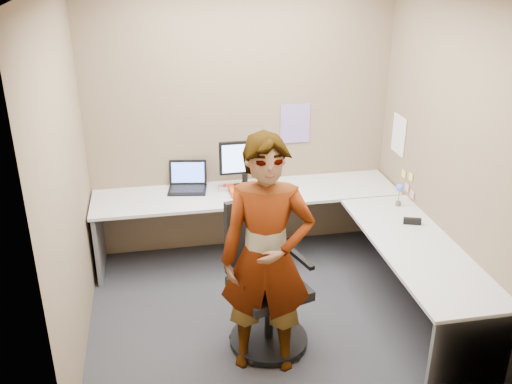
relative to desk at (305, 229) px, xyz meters
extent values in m
plane|color=#25252A|center=(-0.44, -0.39, -0.59)|extent=(3.00, 3.00, 0.00)
plane|color=brown|center=(-0.44, 0.91, 0.76)|extent=(3.00, 0.00, 3.00)
plane|color=brown|center=(1.06, -0.39, 0.76)|extent=(0.00, 2.70, 2.70)
plane|color=brown|center=(-1.94, -0.39, 0.76)|extent=(0.00, 2.70, 2.70)
cube|color=#BBBBBB|center=(-0.44, 0.59, 0.13)|extent=(2.96, 0.65, 0.03)
cube|color=#BBBBBB|center=(0.74, -0.71, 0.13)|extent=(0.65, 1.91, 0.03)
cube|color=#59595B|center=(-1.88, 0.59, -0.24)|extent=(0.04, 0.60, 0.70)
cube|color=#59595B|center=(1.00, 0.59, -0.24)|extent=(0.04, 0.60, 0.70)
cube|color=#59595B|center=(0.74, -1.63, -0.24)|extent=(0.60, 0.04, 0.70)
cube|color=red|center=(-0.45, 0.58, 0.17)|extent=(0.31, 0.23, 0.06)
cube|color=black|center=(-0.45, 0.58, 0.21)|extent=(0.21, 0.15, 0.02)
cube|color=black|center=(-0.45, 0.60, 0.28)|extent=(0.05, 0.04, 0.12)
cube|color=black|center=(-0.45, 0.60, 0.50)|extent=(0.49, 0.04, 0.32)
cube|color=#8EB4F5|center=(-0.45, 0.58, 0.50)|extent=(0.44, 0.01, 0.27)
cube|color=black|center=(-1.00, 0.73, 0.15)|extent=(0.40, 0.32, 0.02)
cube|color=black|center=(-0.98, 0.86, 0.28)|extent=(0.37, 0.13, 0.24)
cube|color=#476CE1|center=(-0.98, 0.86, 0.28)|extent=(0.33, 0.11, 0.19)
cube|color=#B7B7BC|center=(-0.64, 0.68, 0.16)|extent=(0.12, 0.08, 0.04)
sphere|color=red|center=(-0.64, 0.67, 0.19)|extent=(0.04, 0.04, 0.04)
cone|color=white|center=(-0.56, 0.53, 0.17)|extent=(0.10, 0.10, 0.06)
cube|color=black|center=(0.86, -0.35, 0.17)|extent=(0.15, 0.09, 0.05)
cylinder|color=brown|center=(0.89, 0.03, 0.16)|extent=(0.05, 0.05, 0.04)
cylinder|color=#338C3F|center=(0.89, 0.03, 0.25)|extent=(0.01, 0.01, 0.14)
sphere|color=#4577F3|center=(0.89, 0.03, 0.32)|extent=(0.07, 0.07, 0.07)
cube|color=#846BB7|center=(0.11, 0.90, 0.71)|extent=(0.30, 0.01, 0.40)
cube|color=white|center=(1.05, 0.51, 0.66)|extent=(0.01, 0.28, 0.38)
cube|color=#F2E059|center=(1.05, 0.16, 0.36)|extent=(0.01, 0.07, 0.07)
cube|color=pink|center=(1.05, 0.21, 0.23)|extent=(0.01, 0.07, 0.07)
cube|color=pink|center=(1.05, 0.09, 0.21)|extent=(0.01, 0.07, 0.07)
cube|color=#F2E059|center=(1.05, 0.31, 0.33)|extent=(0.01, 0.07, 0.07)
cylinder|color=black|center=(-0.50, -0.79, -0.54)|extent=(0.62, 0.62, 0.04)
cylinder|color=black|center=(-0.50, -0.79, -0.30)|extent=(0.07, 0.07, 0.45)
cube|color=black|center=(-0.50, -0.79, -0.06)|extent=(0.64, 0.64, 0.08)
cube|color=black|center=(-0.57, -0.56, 0.30)|extent=(0.48, 0.20, 0.61)
cube|color=black|center=(-0.76, -0.88, 0.13)|extent=(0.14, 0.33, 0.03)
cube|color=black|center=(-0.23, -0.71, 0.13)|extent=(0.14, 0.33, 0.03)
imported|color=#999399|center=(-0.56, -0.98, 0.33)|extent=(0.75, 0.57, 1.83)
camera|label=1|loc=(-1.27, -4.42, 2.39)|focal=40.00mm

